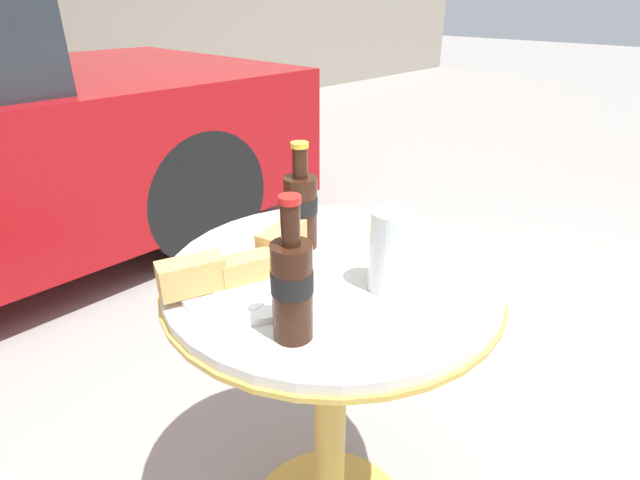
% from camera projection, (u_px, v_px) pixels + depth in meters
% --- Properties ---
extents(bistro_table, '(0.64, 0.64, 0.74)m').
position_uv_depth(bistro_table, '(331.00, 356.00, 1.04)').
color(bistro_table, gold).
rests_on(bistro_table, ground_plane).
extents(cola_bottle_left, '(0.06, 0.06, 0.23)m').
position_uv_depth(cola_bottle_left, '(292.00, 285.00, 0.72)').
color(cola_bottle_left, '#33190F').
rests_on(cola_bottle_left, bistro_table).
extents(cola_bottle_right, '(0.07, 0.07, 0.22)m').
position_uv_depth(cola_bottle_right, '(301.00, 207.00, 0.99)').
color(cola_bottle_right, '#33190F').
rests_on(cola_bottle_right, bistro_table).
extents(drinking_glass, '(0.07, 0.07, 0.15)m').
position_uv_depth(drinking_glass, '(389.00, 254.00, 0.86)').
color(drinking_glass, silver).
rests_on(drinking_glass, bistro_table).
extents(lunch_plate_near, '(0.31, 0.26, 0.07)m').
position_uv_depth(lunch_plate_near, '(247.00, 271.00, 0.89)').
color(lunch_plate_near, white).
rests_on(lunch_plate_near, bistro_table).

